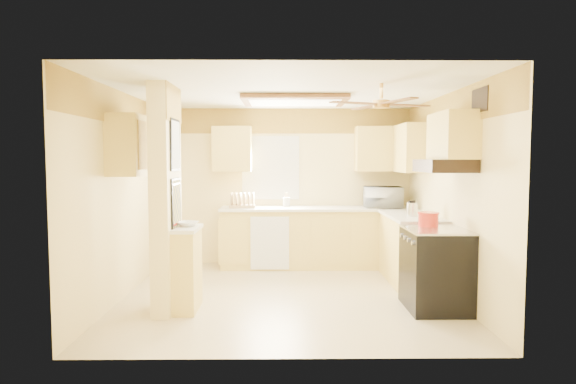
{
  "coord_description": "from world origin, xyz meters",
  "views": [
    {
      "loc": [
        -0.05,
        -5.87,
        1.7
      ],
      "look_at": [
        0.01,
        0.35,
        1.27
      ],
      "focal_mm": 30.0,
      "sensor_mm": 36.0,
      "label": 1
    }
  ],
  "objects_px": {
    "bowl": "(187,224)",
    "dutch_oven": "(428,219)",
    "kettle": "(412,209)",
    "microwave": "(383,197)",
    "stove": "(436,269)"
  },
  "relations": [
    {
      "from": "stove",
      "to": "kettle",
      "type": "distance_m",
      "value": 1.11
    },
    {
      "from": "stove",
      "to": "bowl",
      "type": "height_order",
      "value": "bowl"
    },
    {
      "from": "microwave",
      "to": "kettle",
      "type": "bearing_deg",
      "value": 101.7
    },
    {
      "from": "microwave",
      "to": "kettle",
      "type": "height_order",
      "value": "microwave"
    },
    {
      "from": "stove",
      "to": "dutch_oven",
      "type": "bearing_deg",
      "value": 98.85
    },
    {
      "from": "kettle",
      "to": "dutch_oven",
      "type": "bearing_deg",
      "value": -90.71
    },
    {
      "from": "bowl",
      "to": "stove",
      "type": "bearing_deg",
      "value": -0.86
    },
    {
      "from": "bowl",
      "to": "dutch_oven",
      "type": "relative_size",
      "value": 0.91
    },
    {
      "from": "bowl",
      "to": "dutch_oven",
      "type": "distance_m",
      "value": 2.77
    },
    {
      "from": "bowl",
      "to": "kettle",
      "type": "bearing_deg",
      "value": 18.05
    },
    {
      "from": "bowl",
      "to": "kettle",
      "type": "xyz_separation_m",
      "value": [
        2.77,
        0.9,
        0.07
      ]
    },
    {
      "from": "bowl",
      "to": "kettle",
      "type": "distance_m",
      "value": 2.92
    },
    {
      "from": "microwave",
      "to": "bowl",
      "type": "xyz_separation_m",
      "value": [
        -2.64,
        -2.08,
        -0.13
      ]
    },
    {
      "from": "microwave",
      "to": "bowl",
      "type": "relative_size",
      "value": 2.59
    },
    {
      "from": "stove",
      "to": "bowl",
      "type": "distance_m",
      "value": 2.84
    }
  ]
}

